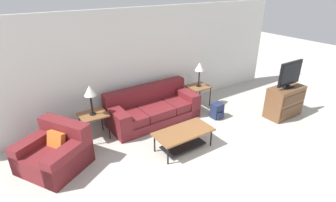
% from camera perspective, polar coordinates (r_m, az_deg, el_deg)
% --- Properties ---
extents(ground_plane, '(24.00, 24.00, 0.00)m').
position_cam_1_polar(ground_plane, '(4.66, 18.60, -19.35)').
color(ground_plane, '#B2ADA3').
extents(wall_back, '(8.76, 0.06, 2.60)m').
position_cam_1_polar(wall_back, '(6.49, -5.77, 8.27)').
color(wall_back, silver).
rests_on(wall_back, ground_plane).
extents(couch, '(2.19, 0.98, 0.82)m').
position_cam_1_polar(couch, '(6.36, -3.41, -1.80)').
color(couch, maroon).
rests_on(couch, ground_plane).
extents(armchair, '(1.38, 1.40, 0.80)m').
position_cam_1_polar(armchair, '(5.28, -23.36, -10.32)').
color(armchair, maroon).
rests_on(armchair, ground_plane).
extents(coffee_table, '(1.19, 0.60, 0.42)m').
position_cam_1_polar(coffee_table, '(5.30, 3.38, -7.54)').
color(coffee_table, brown).
rests_on(coffee_table, ground_plane).
extents(side_table_left, '(0.57, 0.50, 0.58)m').
position_cam_1_polar(side_table_left, '(5.77, -15.96, -3.28)').
color(side_table_left, brown).
rests_on(side_table_left, ground_plane).
extents(side_table_right, '(0.57, 0.50, 0.58)m').
position_cam_1_polar(side_table_right, '(7.04, 6.65, 2.83)').
color(side_table_right, brown).
rests_on(side_table_right, ground_plane).
extents(table_lamp_left, '(0.24, 0.24, 0.65)m').
position_cam_1_polar(table_lamp_left, '(5.53, -16.66, 1.96)').
color(table_lamp_left, black).
rests_on(table_lamp_left, side_table_left).
extents(table_lamp_right, '(0.24, 0.24, 0.65)m').
position_cam_1_polar(table_lamp_right, '(6.85, 6.89, 7.27)').
color(table_lamp_right, black).
rests_on(table_lamp_right, side_table_right).
extents(tv_console, '(0.96, 0.48, 0.77)m').
position_cam_1_polar(tv_console, '(7.14, 24.01, -0.12)').
color(tv_console, brown).
rests_on(tv_console, ground_plane).
extents(television, '(0.78, 0.20, 0.65)m').
position_cam_1_polar(television, '(6.89, 25.06, 5.37)').
color(television, black).
rests_on(television, tv_console).
extents(backpack, '(0.26, 0.30, 0.38)m').
position_cam_1_polar(backpack, '(6.62, 10.65, -2.14)').
color(backpack, '#1E2847').
rests_on(backpack, ground_plane).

